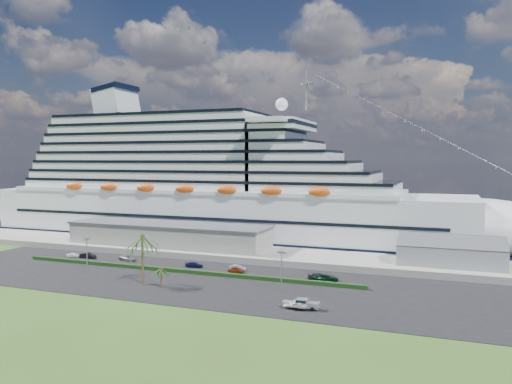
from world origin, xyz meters
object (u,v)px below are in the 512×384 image
at_px(parked_car_3, 194,265).
at_px(boat_trailer, 296,303).
at_px(pickup_truck, 305,304).
at_px(cruise_ship, 214,190).

height_order(parked_car_3, boat_trailer, boat_trailer).
xyz_separation_m(parked_car_3, pickup_truck, (34.68, -23.54, 0.33)).
bearing_deg(cruise_ship, boat_trailer, -54.31).
height_order(cruise_ship, parked_car_3, cruise_ship).
relative_size(cruise_ship, boat_trailer, 33.15).
bearing_deg(boat_trailer, pickup_truck, 27.48).
bearing_deg(boat_trailer, parked_car_3, 143.72).
bearing_deg(parked_car_3, cruise_ship, 11.92).
height_order(pickup_truck, boat_trailer, pickup_truck).
bearing_deg(cruise_ship, parked_car_3, -71.13).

